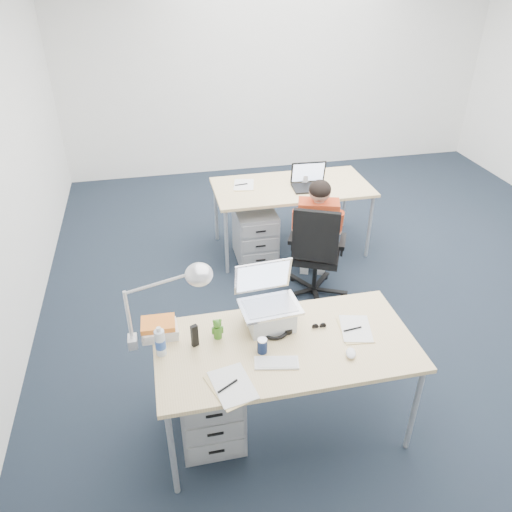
# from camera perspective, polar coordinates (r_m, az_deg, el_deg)

# --- Properties ---
(floor) EXTENTS (7.00, 7.00, 0.00)m
(floor) POSITION_cam_1_polar(r_m,az_deg,el_deg) (4.79, 13.06, -5.05)
(floor) COLOR black
(floor) RESTS_ON ground
(room) EXTENTS (6.02, 7.02, 2.80)m
(room) POSITION_cam_1_polar(r_m,az_deg,el_deg) (4.04, 16.05, 14.88)
(room) COLOR white
(room) RESTS_ON ground
(desk_near) EXTENTS (1.60, 0.80, 0.73)m
(desk_near) POSITION_cam_1_polar(r_m,az_deg,el_deg) (3.15, 3.37, -10.61)
(desk_near) COLOR tan
(desk_near) RESTS_ON ground
(desk_far) EXTENTS (1.60, 0.80, 0.73)m
(desk_far) POSITION_cam_1_polar(r_m,az_deg,el_deg) (5.19, 4.10, 7.54)
(desk_far) COLOR tan
(desk_far) RESTS_ON ground
(office_chair) EXTENTS (0.81, 0.81, 0.97)m
(office_chair) POSITION_cam_1_polar(r_m,az_deg,el_deg) (4.63, 6.74, -1.64)
(office_chair) COLOR black
(office_chair) RESTS_ON ground
(seated_person) EXTENTS (0.47, 0.67, 1.14)m
(seated_person) POSITION_cam_1_polar(r_m,az_deg,el_deg) (4.62, 6.88, 2.61)
(seated_person) COLOR #BB3C1A
(seated_person) RESTS_ON ground
(drawer_pedestal_near) EXTENTS (0.40, 0.50, 0.55)m
(drawer_pedestal_near) POSITION_cam_1_polar(r_m,az_deg,el_deg) (3.41, -5.31, -16.33)
(drawer_pedestal_near) COLOR #9E9FA3
(drawer_pedestal_near) RESTS_ON ground
(drawer_pedestal_far) EXTENTS (0.40, 0.50, 0.55)m
(drawer_pedestal_far) POSITION_cam_1_polar(r_m,az_deg,el_deg) (5.18, -0.10, 2.49)
(drawer_pedestal_far) COLOR #9E9FA3
(drawer_pedestal_far) RESTS_ON ground
(silver_laptop) EXTENTS (0.39, 0.32, 0.40)m
(silver_laptop) POSITION_cam_1_polar(r_m,az_deg,el_deg) (3.13, 1.61, -5.05)
(silver_laptop) COLOR silver
(silver_laptop) RESTS_ON desk_near
(wireless_keyboard) EXTENTS (0.27, 0.15, 0.01)m
(wireless_keyboard) POSITION_cam_1_polar(r_m,az_deg,el_deg) (2.98, 2.37, -12.09)
(wireless_keyboard) COLOR white
(wireless_keyboard) RESTS_ON desk_near
(computer_mouse) EXTENTS (0.09, 0.11, 0.03)m
(computer_mouse) POSITION_cam_1_polar(r_m,az_deg,el_deg) (3.08, 10.79, -10.87)
(computer_mouse) COLOR white
(computer_mouse) RESTS_ON desk_near
(headphones) EXTENTS (0.28, 0.24, 0.04)m
(headphones) POSITION_cam_1_polar(r_m,az_deg,el_deg) (3.19, 2.06, -8.32)
(headphones) COLOR black
(headphones) RESTS_ON desk_near
(can_koozie) EXTENTS (0.08, 0.08, 0.10)m
(can_koozie) POSITION_cam_1_polar(r_m,az_deg,el_deg) (3.03, 0.72, -10.21)
(can_koozie) COLOR #162344
(can_koozie) RESTS_ON desk_near
(water_bottle) EXTENTS (0.07, 0.07, 0.20)m
(water_bottle) POSITION_cam_1_polar(r_m,az_deg,el_deg) (3.03, -10.91, -9.51)
(water_bottle) COLOR silver
(water_bottle) RESTS_ON desk_near
(bear_figurine) EXTENTS (0.08, 0.06, 0.14)m
(bear_figurine) POSITION_cam_1_polar(r_m,az_deg,el_deg) (3.12, -4.42, -8.25)
(bear_figurine) COLOR #29701D
(bear_figurine) RESTS_ON desk_near
(book_stack) EXTENTS (0.27, 0.24, 0.10)m
(book_stack) POSITION_cam_1_polar(r_m,az_deg,el_deg) (3.20, -10.99, -8.12)
(book_stack) COLOR silver
(book_stack) RESTS_ON desk_near
(cordless_phone) EXTENTS (0.05, 0.04, 0.15)m
(cordless_phone) POSITION_cam_1_polar(r_m,az_deg,el_deg) (3.07, -7.03, -9.02)
(cordless_phone) COLOR black
(cordless_phone) RESTS_ON desk_near
(papers_left) EXTENTS (0.27, 0.34, 0.01)m
(papers_left) POSITION_cam_1_polar(r_m,az_deg,el_deg) (2.85, -2.85, -14.71)
(papers_left) COLOR #DBBF7E
(papers_left) RESTS_ON desk_near
(papers_right) EXTENTS (0.23, 0.29, 0.01)m
(papers_right) POSITION_cam_1_polar(r_m,az_deg,el_deg) (3.27, 11.25, -8.26)
(papers_right) COLOR #DBBF7E
(papers_right) RESTS_ON desk_near
(sunglasses) EXTENTS (0.10, 0.05, 0.02)m
(sunglasses) POSITION_cam_1_polar(r_m,az_deg,el_deg) (3.25, 7.21, -7.96)
(sunglasses) COLOR black
(sunglasses) RESTS_ON desk_near
(desk_lamp) EXTENTS (0.51, 0.25, 0.55)m
(desk_lamp) POSITION_cam_1_polar(r_m,az_deg,el_deg) (3.01, -11.35, -5.65)
(desk_lamp) COLOR silver
(desk_lamp) RESTS_ON desk_near
(dark_laptop) EXTENTS (0.38, 0.37, 0.26)m
(dark_laptop) POSITION_cam_1_polar(r_m,az_deg,el_deg) (5.08, 6.33, 9.01)
(dark_laptop) COLOR black
(dark_laptop) RESTS_ON desk_far
(far_cup) EXTENTS (0.08, 0.08, 0.09)m
(far_cup) POSITION_cam_1_polar(r_m,az_deg,el_deg) (5.24, 5.64, 8.77)
(far_cup) COLOR white
(far_cup) RESTS_ON desk_far
(far_papers) EXTENTS (0.25, 0.32, 0.01)m
(far_papers) POSITION_cam_1_polar(r_m,az_deg,el_deg) (5.17, -1.49, 8.08)
(far_papers) COLOR white
(far_papers) RESTS_ON desk_far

